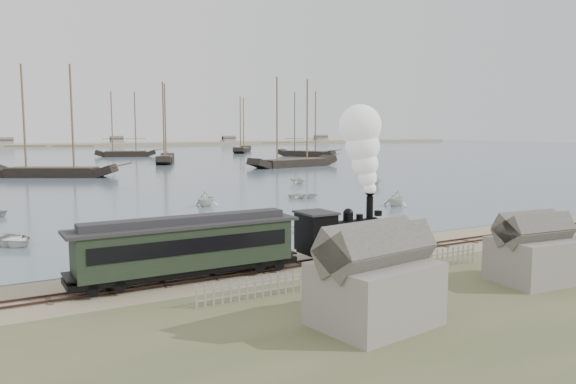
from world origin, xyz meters
TOP-DOWN VIEW (x-y plane):
  - ground at (0.00, 0.00)m, footprint 600.00×600.00m
  - harbor_water at (0.00, 170.00)m, footprint 600.00×336.00m
  - rail_track at (0.00, -2.00)m, footprint 120.00×1.80m
  - picket_fence_west at (-6.50, -7.00)m, footprint 19.00×0.10m
  - picket_fence_east at (12.50, -7.50)m, footprint 15.00×0.10m
  - shed_left at (-10.00, -13.00)m, footprint 5.00×4.00m
  - shed_mid at (2.00, -12.00)m, footprint 4.00×3.50m
  - far_spit at (0.00, 250.00)m, footprint 500.00×20.00m
  - locomotive at (-2.42, -2.00)m, footprint 7.91×2.95m
  - passenger_coach at (-14.63, -2.00)m, footprint 13.21×2.55m
  - beached_dinghy at (-9.89, 0.03)m, footprint 2.79×3.86m
  - rowboat_0 at (-22.58, 13.56)m, footprint 5.33×4.71m
  - rowboat_1 at (-2.31, 26.20)m, footprint 4.28×4.37m
  - rowboat_2 at (-1.10, 7.63)m, footprint 3.41×2.41m
  - rowboat_3 at (10.78, 26.87)m, footprint 3.87×4.43m
  - rowboat_4 at (16.11, 15.73)m, footprint 3.73×4.03m
  - rowboat_5 at (28.65, 35.13)m, footprint 4.32×2.98m
  - rowboat_7 at (19.52, 42.74)m, footprint 3.68×3.57m
  - schooner_2 at (-11.86, 75.15)m, footprint 21.69×15.35m
  - schooner_3 at (18.17, 104.80)m, footprint 10.43×18.29m
  - schooner_4 at (39.35, 77.51)m, footprint 24.10×9.84m
  - schooner_5 at (66.09, 115.48)m, footprint 13.11×18.70m
  - schooner_8 at (17.65, 142.35)m, footprint 18.25×9.70m
  - schooner_9 at (61.75, 152.05)m, footprint 14.79×18.98m

SIDE VIEW (x-z plane):
  - ground at x=0.00m, z-range 0.00..0.00m
  - picket_fence_west at x=-6.50m, z-range -0.60..0.60m
  - picket_fence_east at x=12.50m, z-range -0.60..0.60m
  - shed_left at x=-10.00m, z-range -2.05..2.05m
  - shed_mid at x=2.00m, z-range -1.80..1.80m
  - far_spit at x=0.00m, z-range -0.90..0.90m
  - harbor_water at x=0.00m, z-range 0.00..0.06m
  - rail_track at x=0.00m, z-range -0.04..0.12m
  - beached_dinghy at x=-9.89m, z-range 0.00..0.79m
  - rowboat_3 at x=10.78m, z-range 0.06..0.82m
  - rowboat_0 at x=-22.58m, z-range 0.06..0.97m
  - rowboat_2 at x=-1.10m, z-range 0.06..1.29m
  - rowboat_7 at x=19.52m, z-range 0.06..1.54m
  - rowboat_5 at x=28.65m, z-range 0.06..1.62m
  - rowboat_1 at x=-2.31m, z-range 0.06..1.81m
  - rowboat_4 at x=16.11m, z-range 0.06..1.81m
  - passenger_coach at x=-14.63m, z-range 0.43..3.64m
  - locomotive at x=-2.42m, z-range -0.39..9.47m
  - schooner_2 at x=-11.86m, z-range 0.06..20.06m
  - schooner_3 at x=18.17m, z-range 0.06..20.06m
  - schooner_4 at x=39.35m, z-range 0.06..20.06m
  - schooner_5 at x=66.09m, z-range 0.06..20.06m
  - schooner_8 at x=17.65m, z-range 0.06..20.06m
  - schooner_9 at x=61.75m, z-range 0.06..20.06m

